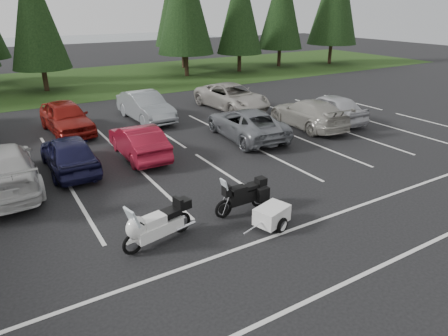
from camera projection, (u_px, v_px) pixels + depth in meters
ground at (159, 204)px, 13.05m from camera, size 120.00×120.00×0.00m
grass_strip at (42, 85)px, 31.99m from camera, size 80.00×16.00×0.01m
lake_water at (38, 49)px, 58.40m from camera, size 70.00×50.00×0.02m
stall_markings at (138, 183)px, 14.62m from camera, size 32.00×16.00×0.01m
conifer_5 at (34, 11)px, 27.95m from camera, size 4.14×4.14×9.63m
conifer_7 at (240, 7)px, 36.46m from camera, size 4.27×4.27×9.94m
conifer_8 at (282, 3)px, 39.60m from camera, size 4.53×4.53×10.56m
car_near_3 at (0, 168)px, 13.78m from camera, size 2.29×5.62×1.63m
car_near_4 at (69, 153)px, 15.42m from camera, size 1.73×4.26×1.45m
car_near_5 at (138, 141)px, 16.86m from camera, size 1.54×4.22×1.38m
car_near_6 at (246, 123)px, 19.31m from camera, size 2.79×5.30×1.42m
car_near_7 at (308, 113)px, 21.00m from camera, size 2.41×5.16×1.46m
car_near_8 at (329, 108)px, 21.96m from camera, size 1.98×4.60×1.55m
car_far_2 at (66, 117)px, 20.05m from camera, size 2.21×4.78×1.59m
car_far_3 at (145, 106)px, 22.22m from camera, size 1.91×4.80×1.55m
car_far_4 at (232, 97)px, 24.60m from camera, size 2.93×5.65×1.52m
touring_motorcycle at (158, 221)px, 10.71m from camera, size 2.53×1.23×1.35m
cargo_trailer at (272, 217)px, 11.60m from camera, size 1.62×1.20×0.67m
adventure_motorcycle at (242, 193)px, 12.32m from camera, size 2.16×0.79×1.31m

